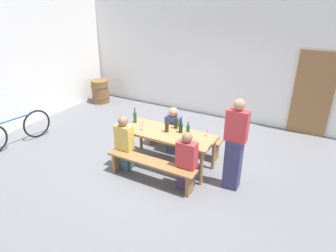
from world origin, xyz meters
name	(u,v)px	position (x,y,z in m)	size (l,w,h in m)	color
ground_plane	(168,165)	(0.00, 0.00, 0.00)	(24.00, 24.00, 0.00)	slate
back_wall	(223,61)	(0.00, 3.17, 1.60)	(14.00, 0.20, 3.20)	white
side_wall	(16,66)	(-4.44, 0.00, 1.60)	(0.20, 6.75, 3.20)	white
wooden_door	(313,94)	(2.36, 3.03, 1.05)	(0.90, 0.06, 2.10)	olive
tasting_table	(168,137)	(0.00, 0.00, 0.66)	(1.91, 0.74, 0.75)	#9E7247
bench_near	(151,166)	(0.00, -0.67, 0.35)	(1.81, 0.30, 0.45)	olive
bench_far	(182,137)	(0.00, 0.67, 0.35)	(1.81, 0.30, 0.45)	olive
wine_bottle_0	(181,127)	(0.22, 0.14, 0.86)	(0.08, 0.08, 0.30)	#143319
wine_bottle_1	(176,123)	(0.04, 0.27, 0.87)	(0.08, 0.08, 0.32)	#332814
wine_bottle_2	(135,117)	(-0.87, 0.11, 0.87)	(0.07, 0.07, 0.33)	#234C2D
wine_bottle_3	(188,130)	(0.40, 0.08, 0.86)	(0.07, 0.07, 0.30)	#194723
wine_bottle_4	(167,127)	(-0.04, 0.03, 0.87)	(0.08, 0.08, 0.32)	#332814
wine_glass_0	(143,124)	(-0.51, -0.13, 0.88)	(0.08, 0.08, 0.19)	silver
wine_glass_1	(208,130)	(0.74, 0.26, 0.88)	(0.07, 0.07, 0.18)	silver
seated_guest_near_0	(125,144)	(-0.71, -0.52, 0.55)	(0.35, 0.24, 1.16)	#3C5761
seated_guest_near_1	(186,162)	(0.66, -0.52, 0.53)	(0.36, 0.24, 1.13)	#4B2F5A
seated_guest_far_0	(173,131)	(-0.15, 0.52, 0.53)	(0.33, 0.24, 1.09)	#44546A
standing_host	(235,147)	(1.39, -0.09, 0.84)	(0.38, 0.24, 1.73)	navy
wine_barrel	(100,91)	(-3.82, 2.35, 0.37)	(0.58, 0.58, 0.74)	brown
parked_bicycle_0	(15,131)	(-3.57, -0.95, 0.37)	(0.31, 1.78, 0.90)	black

